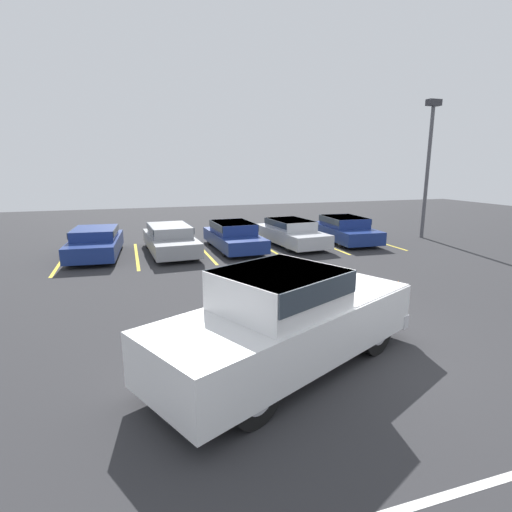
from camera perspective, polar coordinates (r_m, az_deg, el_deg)
name	(u,v)px	position (r m, az deg, el deg)	size (l,w,h in m)	color
ground_plane	(343,349)	(8.49, 12.26, -12.88)	(60.00, 60.00, 0.00)	#2D2D30
stall_stripe_a	(62,260)	(17.42, -26.01, -0.57)	(0.12, 5.24, 0.01)	yellow
stall_stripe_b	(137,256)	(17.23, -16.68, 0.07)	(0.12, 5.24, 0.01)	yellow
stall_stripe_c	(204,251)	(17.50, -7.39, 0.69)	(0.12, 5.24, 0.01)	yellow
stall_stripe_d	(266,247)	(18.21, 1.40, 1.27)	(0.12, 5.24, 0.01)	yellow
stall_stripe_e	(322,244)	(19.31, 9.36, 1.76)	(0.12, 5.24, 0.01)	yellow
stall_stripe_f	(373,240)	(20.74, 16.35, 2.17)	(0.12, 5.24, 0.01)	yellow
aisle_stripe_foreground	(405,509)	(5.37, 20.49, -30.71)	(0.12, 8.77, 0.01)	white
pickup_truck	(289,319)	(7.32, 4.78, -8.93)	(5.76, 4.11, 1.89)	white
parked_sedan_a	(95,242)	(17.41, -21.95, 1.92)	(2.11, 4.33, 1.18)	navy
parked_sedan_b	(170,238)	(17.26, -12.18, 2.52)	(2.03, 4.76, 1.20)	gray
parked_sedan_c	(233,235)	(17.71, -3.23, 3.03)	(1.90, 4.51, 1.20)	navy
parked_sedan_d	(291,232)	(18.65, 4.99, 3.49)	(2.12, 4.69, 1.20)	#B7BABF
parked_sedan_e	(344,228)	(19.95, 12.51, 3.86)	(2.07, 4.46, 1.22)	navy
light_post	(429,155)	(22.15, 23.47, 13.06)	(0.70, 0.36, 6.76)	#515156
traffic_cone	(398,289)	(12.00, 19.58, -4.51)	(0.46, 0.46, 0.48)	black
wheel_stop_curb	(285,233)	(21.71, 4.22, 3.29)	(1.90, 0.20, 0.14)	#B7B2A8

